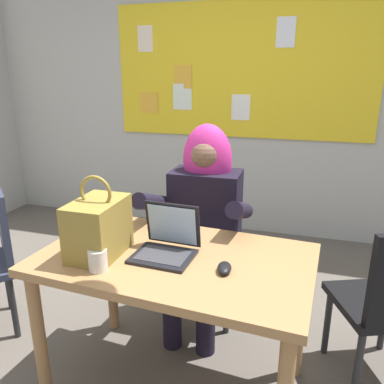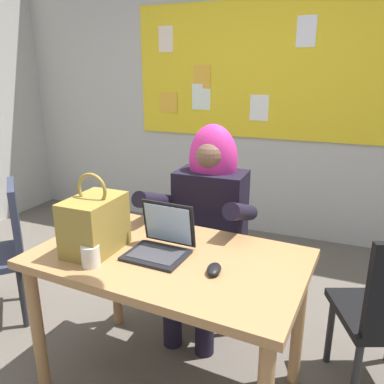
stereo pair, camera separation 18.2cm
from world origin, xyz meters
The scene contains 9 objects.
ground_plane centered at (0.00, 0.00, 0.00)m, with size 24.00×24.00×0.00m, color #5B544C.
wall_back_bulletin centered at (0.00, 2.15, 1.40)m, with size 5.26×2.38×2.77m.
desk_main centered at (0.11, -0.03, 0.64)m, with size 1.29×0.82×0.74m.
chair_at_desk centered at (0.07, 0.70, 0.51)m, with size 0.46×0.46×0.91m.
person_costumed centered at (0.07, 0.57, 0.74)m, with size 0.60×0.61×1.26m.
laptop centered at (0.06, -0.02, 0.80)m, with size 0.28×0.26×0.23m.
computer_mouse centered at (0.36, -0.11, 0.76)m, with size 0.06×0.10×0.03m, color black.
handbag centered at (-0.23, -0.12, 0.88)m, with size 0.20×0.30×0.38m.
coffee_mug centered at (-0.16, -0.25, 0.79)m, with size 0.08×0.08×0.10m, color silver.
Camera 1 is at (0.65, -1.54, 1.56)m, focal length 36.15 mm.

